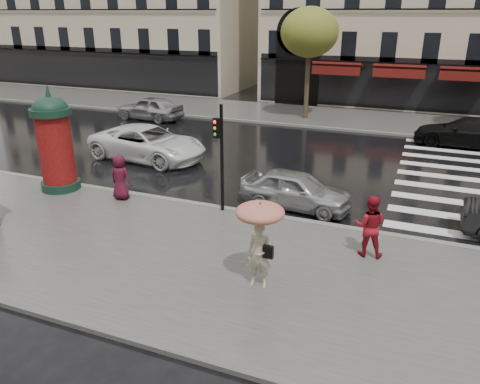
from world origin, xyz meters
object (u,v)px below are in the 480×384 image
at_px(woman_red, 369,226).
at_px(car_silver, 296,190).
at_px(car_black, 468,132).
at_px(morris_column, 55,140).
at_px(woman_umbrella, 260,231).
at_px(car_white, 148,143).
at_px(traffic_light, 220,148).
at_px(car_far_silver, 150,108).
at_px(man_burgundy, 120,177).

distance_m(woman_red, car_silver, 3.92).
bearing_deg(car_black, morris_column, -45.03).
bearing_deg(woman_red, car_silver, -50.72).
distance_m(morris_column, car_black, 19.16).
relative_size(car_silver, car_black, 0.77).
distance_m(woman_umbrella, car_white, 11.75).
bearing_deg(car_silver, car_black, -22.92).
xyz_separation_m(woman_red, car_white, (-10.54, 5.69, -0.22)).
height_order(woman_red, car_white, woman_red).
distance_m(traffic_light, car_black, 14.71).
distance_m(car_silver, car_far_silver, 15.93).
xyz_separation_m(morris_column, car_white, (0.80, 4.75, -1.22)).
height_order(morris_column, car_far_silver, morris_column).
bearing_deg(woman_umbrella, car_white, 135.30).
distance_m(woman_umbrella, car_far_silver, 20.12).
xyz_separation_m(car_white, car_black, (13.58, 7.85, -0.03)).
bearing_deg(morris_column, car_far_silver, 106.96).
bearing_deg(morris_column, car_silver, 11.87).
bearing_deg(car_silver, woman_umbrella, -168.46).
bearing_deg(woman_red, woman_umbrella, 43.02).
height_order(woman_umbrella, man_burgundy, woman_umbrella).
bearing_deg(car_far_silver, car_black, 95.64).
relative_size(woman_red, man_burgundy, 1.08).
distance_m(woman_red, traffic_light, 5.25).
height_order(woman_umbrella, morris_column, morris_column).
height_order(woman_umbrella, traffic_light, traffic_light).
bearing_deg(traffic_light, woman_umbrella, -54.64).
distance_m(woman_umbrella, man_burgundy, 7.34).
bearing_deg(traffic_light, car_white, 141.83).
bearing_deg(car_black, traffic_light, -29.26).
xyz_separation_m(woman_red, car_black, (3.04, 13.55, -0.26)).
height_order(woman_red, car_black, woman_red).
bearing_deg(traffic_light, car_far_silver, 130.81).
relative_size(woman_umbrella, woman_red, 1.28).
relative_size(morris_column, car_black, 0.78).
relative_size(woman_umbrella, man_burgundy, 1.38).
xyz_separation_m(woman_red, man_burgundy, (-8.63, 0.95, -0.06)).
bearing_deg(car_silver, car_far_silver, 55.53).
relative_size(morris_column, car_far_silver, 0.91).
relative_size(morris_column, car_silver, 1.01).
xyz_separation_m(woman_red, car_far_silver, (-15.01, 12.95, -0.25)).
relative_size(woman_umbrella, traffic_light, 0.62).
height_order(man_burgundy, car_white, man_burgundy).
relative_size(morris_column, traffic_light, 1.09).
xyz_separation_m(man_burgundy, car_silver, (5.85, 1.80, -0.27)).
height_order(traffic_light, car_black, traffic_light).
xyz_separation_m(traffic_light, car_far_silver, (-10.08, 11.67, -1.54)).
relative_size(car_black, car_far_silver, 1.17).
xyz_separation_m(car_silver, car_white, (-7.76, 2.95, 0.11)).
bearing_deg(car_far_silver, morris_column, 20.71).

